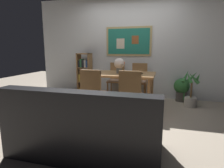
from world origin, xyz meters
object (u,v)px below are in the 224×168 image
object	(u,v)px
dining_chair_near_left	(93,90)
tv_remote	(140,74)
bookshelf	(84,75)
potted_ivy	(182,88)
potted_palm	(191,93)
dining_chair_far_right	(139,78)
leather_couch	(85,129)
dining_chair_near_right	(131,92)
dining_table	(121,78)
dining_chair_far_left	(116,77)
flower_vase	(119,64)

from	to	relation	value
dining_chair_near_left	tv_remote	xyz separation A→B (m)	(0.75, 0.77, 0.23)
dining_chair_near_left	bookshelf	distance (m)	1.81
potted_ivy	potted_palm	distance (m)	0.44
dining_chair_near_left	potted_ivy	bearing A→B (deg)	45.08
dining_chair_far_right	potted_palm	size ratio (longest dim) A/B	1.12
dining_chair_near_left	tv_remote	world-z (taller)	dining_chair_near_left
potted_palm	leather_couch	bearing A→B (deg)	-121.41
bookshelf	dining_chair_near_right	bearing A→B (deg)	-45.01
dining_table	dining_chair_near_right	distance (m)	0.87
dining_table	tv_remote	size ratio (longest dim) A/B	8.87
dining_chair_far_right	dining_chair_near_right	xyz separation A→B (m)	(0.07, -1.58, 0.00)
potted_ivy	leather_couch	bearing A→B (deg)	-114.89
dining_chair_near_right	dining_chair_far_left	xyz separation A→B (m)	(-0.66, 1.60, 0.00)
dining_chair_far_right	tv_remote	distance (m)	0.88
bookshelf	potted_ivy	world-z (taller)	bookshelf
dining_table	bookshelf	distance (m)	1.44
tv_remote	dining_chair_near_right	bearing A→B (deg)	-94.26
dining_chair_near_left	flower_vase	size ratio (longest dim) A/B	2.82
dining_chair_far_left	dining_chair_near_right	bearing A→B (deg)	-67.48
potted_ivy	dining_chair_far_left	bearing A→B (deg)	-178.96
dining_chair_near_right	leather_couch	bearing A→B (deg)	-106.08
dining_chair_near_right	flower_vase	bearing A→B (deg)	117.43
leather_couch	bookshelf	bearing A→B (deg)	113.71
dining_chair_near_right	potted_ivy	world-z (taller)	dining_chair_near_right
dining_chair_far_left	potted_palm	distance (m)	1.85
bookshelf	leather_couch	bearing A→B (deg)	-66.29
leather_couch	potted_ivy	size ratio (longest dim) A/B	3.18
dining_chair_near_left	dining_chair_far_right	bearing A→B (deg)	68.81
potted_palm	tv_remote	size ratio (longest dim) A/B	5.08
dining_chair_far_left	potted_palm	xyz separation A→B (m)	(1.79, -0.38, -0.23)
dining_table	dining_chair_far_right	world-z (taller)	dining_chair_far_right
dining_chair_near_left	flower_vase	xyz separation A→B (m)	(0.31, 0.77, 0.41)
dining_table	dining_chair_near_right	world-z (taller)	dining_chair_near_right
leather_couch	dining_chair_near_left	bearing A→B (deg)	106.58
dining_chair_near_right	leather_couch	xyz separation A→B (m)	(-0.35, -1.20, -0.23)
dining_chair_near_right	dining_chair_far_left	distance (m)	1.73
potted_palm	dining_chair_near_right	bearing A→B (deg)	-132.86
flower_vase	potted_ivy	bearing A→B (deg)	33.36
potted_palm	tv_remote	xyz separation A→B (m)	(-1.08, -0.49, 0.45)
flower_vase	dining_chair_far_left	bearing A→B (deg)	108.00
dining_chair_far_right	potted_ivy	world-z (taller)	dining_chair_far_right
dining_chair_far_right	potted_ivy	distance (m)	1.06
potted_ivy	dining_chair_far_right	bearing A→B (deg)	-177.09
dining_chair_far_right	flower_vase	bearing A→B (deg)	-110.71
dining_chair_near_left	dining_chair_near_right	bearing A→B (deg)	2.85
dining_chair_far_left	dining_table	bearing A→B (deg)	-68.82
dining_table	flower_vase	size ratio (longest dim) A/B	4.40
leather_couch	potted_palm	bearing A→B (deg)	58.59
dining_chair_near_left	potted_palm	size ratio (longest dim) A/B	1.12
potted_palm	dining_table	bearing A→B (deg)	-163.76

